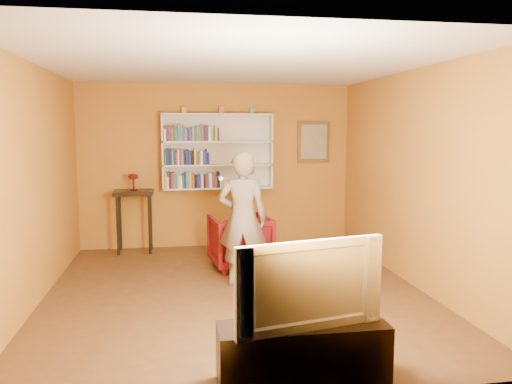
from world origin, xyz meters
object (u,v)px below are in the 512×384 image
ruby_lustre (133,178)px  tv_cabinet (303,354)px  bookshelf (217,152)px  armchair (240,241)px  television (304,281)px  person (243,219)px  console_table (134,201)px

ruby_lustre → tv_cabinet: ruby_lustre is taller
bookshelf → tv_cabinet: bookshelf is taller
armchair → television: television is taller
person → console_table: bearing=-42.7°
bookshelf → tv_cabinet: bearing=-86.9°
console_table → television: size_ratio=0.84×
person → television: (0.12, -2.53, -0.03)m
console_table → armchair: bearing=-37.2°
bookshelf → console_table: 1.56m
armchair → tv_cabinet: (0.05, -3.32, -0.14)m
bookshelf → person: size_ratio=1.06×
console_table → person: size_ratio=0.59×
person → tv_cabinet: size_ratio=1.28×
console_table → armchair: 2.00m
console_table → person: 2.46m
armchair → person: person is taller
bookshelf → armchair: size_ratio=2.18×
console_table → television: (1.60, -4.50, -0.01)m
armchair → person: size_ratio=0.49×
console_table → television: 4.78m
bookshelf → tv_cabinet: 4.86m
television → ruby_lustre: bearing=97.5°
bookshelf → armchair: bearing=-81.6°
armchair → television: (0.05, -3.32, 0.44)m
bookshelf → ruby_lustre: bearing=-173.3°
tv_cabinet → television: television is taller
bookshelf → ruby_lustre: size_ratio=6.66×
ruby_lustre → tv_cabinet: size_ratio=0.21×
ruby_lustre → person: 2.49m
armchair → tv_cabinet: 3.33m
bookshelf → console_table: (-1.35, -0.16, -0.77)m
console_table → ruby_lustre: 0.37m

